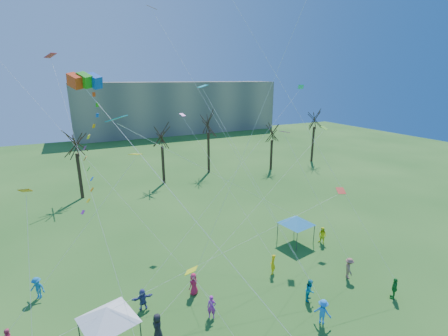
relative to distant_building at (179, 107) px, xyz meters
name	(u,v)px	position (x,y,z in m)	size (l,w,h in m)	color
distant_building	(179,107)	(0.00, 0.00, 0.00)	(60.00, 14.00, 15.00)	gray
bare_tree_row	(161,137)	(-17.93, -45.66, -0.25)	(69.14, 9.35, 11.09)	black
big_box_kite	(95,155)	(-29.11, -73.22, 4.18)	(5.26, 6.90, 19.64)	red
canopy_tent_white	(107,314)	(-29.61, -76.06, -4.84)	(4.03, 4.03, 3.14)	#3F3F44
canopy_tent_blue	(296,220)	(-11.10, -70.59, -5.01)	(3.87, 3.87, 2.94)	#3F3F44
festival_crowd	(214,303)	(-22.68, -76.04, -6.63)	(26.98, 13.70, 1.84)	#AD1F15
small_kites_aloft	(207,117)	(-21.01, -71.35, 5.86)	(29.51, 19.07, 32.49)	orange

